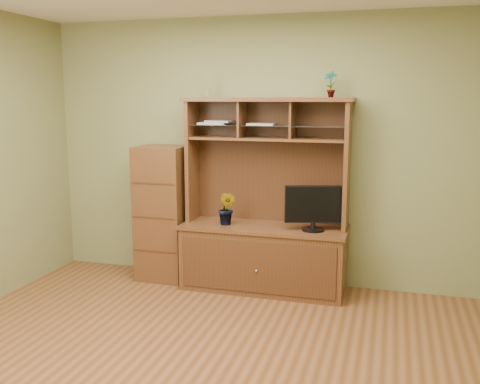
% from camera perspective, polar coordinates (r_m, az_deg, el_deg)
% --- Properties ---
extents(room, '(4.54, 4.04, 2.74)m').
position_cam_1_polar(room, '(3.59, -5.74, 1.20)').
color(room, '#5A3319').
rests_on(room, ground).
extents(media_hutch, '(1.66, 0.61, 1.90)m').
position_cam_1_polar(media_hutch, '(5.34, 2.61, -4.90)').
color(media_hutch, '#411F12').
rests_on(media_hutch, room).
extents(monitor, '(0.54, 0.21, 0.43)m').
position_cam_1_polar(monitor, '(5.09, 7.84, -1.60)').
color(monitor, black).
rests_on(monitor, media_hutch).
extents(orchid_plant, '(0.22, 0.20, 0.33)m').
position_cam_1_polar(orchid_plant, '(5.29, -1.40, -1.76)').
color(orchid_plant, '#2F5C1F').
rests_on(orchid_plant, media_hutch).
extents(top_plant, '(0.15, 0.13, 0.24)m').
position_cam_1_polar(top_plant, '(5.13, 9.65, 11.29)').
color(top_plant, '#3F6924').
rests_on(top_plant, media_hutch).
extents(reed_diffuser, '(0.05, 0.05, 0.27)m').
position_cam_1_polar(reed_diffuser, '(5.41, -3.52, 11.19)').
color(reed_diffuser, silver).
rests_on(reed_diffuser, media_hutch).
extents(magazines, '(0.78, 0.23, 0.04)m').
position_cam_1_polar(magazines, '(5.34, -1.02, 7.38)').
color(magazines, '#A9A9AE').
rests_on(magazines, media_hutch).
extents(side_cabinet, '(0.50, 0.46, 1.40)m').
position_cam_1_polar(side_cabinet, '(5.67, -8.20, -2.23)').
color(side_cabinet, '#411F12').
rests_on(side_cabinet, room).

